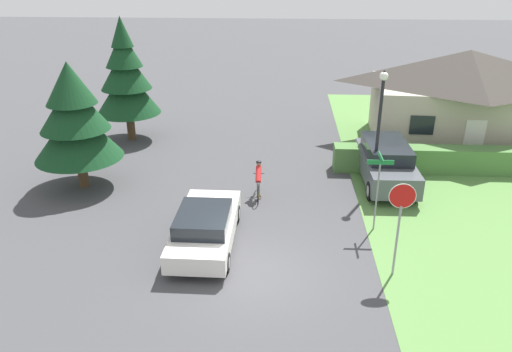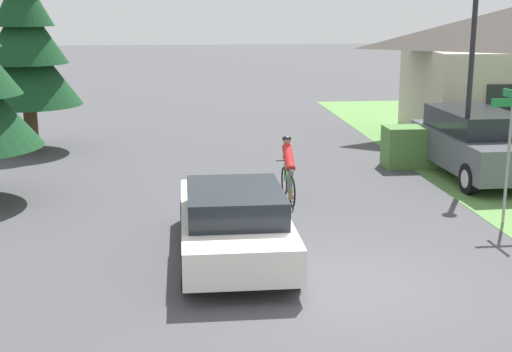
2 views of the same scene
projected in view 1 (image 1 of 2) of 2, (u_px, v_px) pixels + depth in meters
ground_plane at (254, 274)px, 15.15m from camera, size 140.00×140.00×0.00m
cottage_house at (464, 96)px, 25.11m from camera, size 9.69×6.45×4.83m
hedge_row at (465, 160)px, 22.10m from camera, size 11.56×0.90×1.15m
sedan_left_lane at (205, 227)px, 16.44m from camera, size 1.96×4.67×1.35m
cyclist at (258, 181)px, 19.68m from camera, size 0.44×1.73×1.51m
parked_suv_right at (386, 163)px, 20.94m from camera, size 2.04×4.80×1.76m
stop_sign at (401, 211)px, 14.26m from camera, size 0.77×0.07×3.02m
street_lamp at (380, 116)px, 19.33m from camera, size 0.33×0.33×4.97m
street_name_sign at (379, 179)px, 16.86m from camera, size 0.90×0.90×2.80m
conifer_tall_near at (74, 118)px, 19.81m from camera, size 3.52×3.52×5.21m
conifer_tall_far at (126, 77)px, 25.12m from camera, size 3.26×3.26×6.27m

